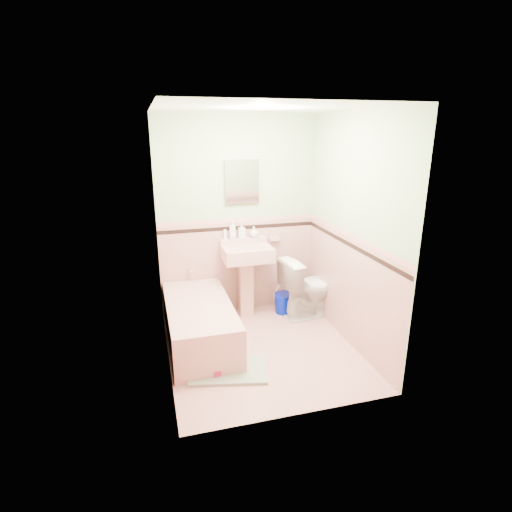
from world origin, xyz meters
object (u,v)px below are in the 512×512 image
object	(u,v)px
medicine_cabinet	(242,181)
soap_bottle_right	(254,232)
bucket	(283,303)
toilet	(311,287)
shoe	(220,372)
soap_bottle_mid	(242,230)
soap_bottle_left	(232,230)
bathtub	(200,325)
sink	(247,282)

from	to	relation	value
medicine_cabinet	soap_bottle_right	size ratio (longest dim) A/B	3.81
medicine_cabinet	bucket	distance (m)	1.66
toilet	shoe	bearing A→B (deg)	118.57
soap_bottle_mid	bucket	distance (m)	1.11
soap_bottle_left	soap_bottle_mid	bearing A→B (deg)	0.00
soap_bottle_mid	soap_bottle_right	world-z (taller)	soap_bottle_mid
soap_bottle_left	toilet	xyz separation A→B (m)	(0.92, -0.38, -0.72)
soap_bottle_left	shoe	world-z (taller)	soap_bottle_left
toilet	shoe	xyz separation A→B (m)	(-1.38, -1.04, -0.33)
bathtub	bucket	world-z (taller)	bathtub
sink	medicine_cabinet	bearing A→B (deg)	90.00
toilet	soap_bottle_mid	bearing A→B (deg)	55.96
medicine_cabinet	soap_bottle_left	world-z (taller)	medicine_cabinet
medicine_cabinet	shoe	world-z (taller)	medicine_cabinet
soap_bottle_left	shoe	bearing A→B (deg)	-107.63
sink	soap_bottle_mid	xyz separation A→B (m)	(-0.02, 0.18, 0.63)
medicine_cabinet	soap_bottle_left	xyz separation A→B (m)	(-0.13, -0.03, -0.59)
medicine_cabinet	soap_bottle_mid	distance (m)	0.61
soap_bottle_right	bucket	world-z (taller)	soap_bottle_right
sink	bucket	bearing A→B (deg)	-3.75
soap_bottle_mid	soap_bottle_right	distance (m)	0.16
bathtub	soap_bottle_left	bearing A→B (deg)	52.47
soap_bottle_right	toilet	size ratio (longest dim) A/B	0.18
soap_bottle_left	bucket	distance (m)	1.18
sink	medicine_cabinet	xyz separation A→B (m)	(0.00, 0.21, 1.23)
soap_bottle_left	soap_bottle_right	xyz separation A→B (m)	(0.28, 0.00, -0.04)
medicine_cabinet	soap_bottle_right	bearing A→B (deg)	-11.99
bathtub	sink	distance (m)	0.90
shoe	soap_bottle_left	bearing A→B (deg)	64.93
bathtub	toilet	size ratio (longest dim) A/B	1.91
medicine_cabinet	bathtub	bearing A→B (deg)	-132.58
medicine_cabinet	shoe	size ratio (longest dim) A/B	3.64
bathtub	soap_bottle_left	distance (m)	1.26
soap_bottle_left	soap_bottle_mid	distance (m)	0.12
medicine_cabinet	soap_bottle_left	bearing A→B (deg)	-167.43
bathtub	toilet	bearing A→B (deg)	12.55
medicine_cabinet	bucket	bearing A→B (deg)	-26.50
bathtub	sink	world-z (taller)	sink
soap_bottle_mid	shoe	bearing A→B (deg)	-111.88
bucket	soap_bottle_right	bearing A→B (deg)	148.36
bathtub	medicine_cabinet	size ratio (longest dim) A/B	2.85
toilet	bathtub	bearing A→B (deg)	93.97
bucket	shoe	distance (m)	1.62
sink	soap_bottle_left	size ratio (longest dim) A/B	4.19
toilet	bucket	world-z (taller)	toilet
toilet	soap_bottle_right	bearing A→B (deg)	50.83
soap_bottle_mid	bucket	xyz separation A→B (m)	(0.50, -0.21, -0.96)
sink	shoe	world-z (taller)	sink
soap_bottle_right	shoe	bearing A→B (deg)	-117.08
bathtub	medicine_cabinet	distance (m)	1.78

